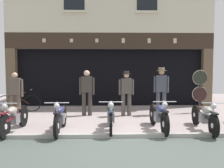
{
  "coord_description": "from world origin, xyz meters",
  "views": [
    {
      "loc": [
        -0.24,
        -6.3,
        1.85
      ],
      "look_at": [
        0.01,
        2.6,
        1.2
      ],
      "focal_mm": 40.61,
      "sensor_mm": 36.0,
      "label": 1
    }
  ],
  "objects_px": {
    "shopkeeper_center": "(87,90)",
    "advert_board_far": "(33,69)",
    "motorcycle_center_right": "(159,115)",
    "assistant_far_right": "(161,88)",
    "salesman_right": "(126,91)",
    "advert_board_near": "(61,71)",
    "motorcycle_right": "(204,116)",
    "motorcycle_center_left": "(60,117)",
    "salesman_left": "(15,93)",
    "leaning_bicycle": "(18,103)",
    "tyre_sign_pole": "(200,87)",
    "motorcycle_center": "(111,116)",
    "motorcycle_left": "(14,117)"
  },
  "relations": [
    {
      "from": "salesman_left",
      "to": "assistant_far_right",
      "type": "xyz_separation_m",
      "value": [
        5.24,
        0.53,
        0.12
      ]
    },
    {
      "from": "shopkeeper_center",
      "to": "motorcycle_center",
      "type": "bearing_deg",
      "value": 112.13
    },
    {
      "from": "salesman_left",
      "to": "advert_board_near",
      "type": "relative_size",
      "value": 1.52
    },
    {
      "from": "motorcycle_center",
      "to": "advert_board_far",
      "type": "bearing_deg",
      "value": -51.56
    },
    {
      "from": "advert_board_near",
      "to": "motorcycle_left",
      "type": "bearing_deg",
      "value": -95.8
    },
    {
      "from": "shopkeeper_center",
      "to": "motorcycle_center_right",
      "type": "bearing_deg",
      "value": 135.97
    },
    {
      "from": "advert_board_near",
      "to": "motorcycle_right",
      "type": "bearing_deg",
      "value": -44.23
    },
    {
      "from": "motorcycle_right",
      "to": "tyre_sign_pole",
      "type": "xyz_separation_m",
      "value": [
        0.9,
        2.76,
        0.61
      ]
    },
    {
      "from": "assistant_far_right",
      "to": "advert_board_near",
      "type": "distance_m",
      "value": 4.78
    },
    {
      "from": "motorcycle_center_right",
      "to": "advert_board_far",
      "type": "distance_m",
      "value": 6.8
    },
    {
      "from": "motorcycle_right",
      "to": "leaning_bicycle",
      "type": "bearing_deg",
      "value": -24.44
    },
    {
      "from": "motorcycle_center_left",
      "to": "salesman_right",
      "type": "height_order",
      "value": "salesman_right"
    },
    {
      "from": "salesman_right",
      "to": "advert_board_far",
      "type": "height_order",
      "value": "advert_board_far"
    },
    {
      "from": "shopkeeper_center",
      "to": "salesman_right",
      "type": "relative_size",
      "value": 1.02
    },
    {
      "from": "motorcycle_right",
      "to": "salesman_left",
      "type": "relative_size",
      "value": 1.28
    },
    {
      "from": "motorcycle_right",
      "to": "motorcycle_center_left",
      "type": "bearing_deg",
      "value": 2.6
    },
    {
      "from": "motorcycle_center_right",
      "to": "advert_board_near",
      "type": "height_order",
      "value": "advert_board_near"
    },
    {
      "from": "motorcycle_center_right",
      "to": "assistant_far_right",
      "type": "xyz_separation_m",
      "value": [
        0.58,
        2.31,
        0.57
      ]
    },
    {
      "from": "motorcycle_center_left",
      "to": "advert_board_far",
      "type": "bearing_deg",
      "value": -67.82
    },
    {
      "from": "salesman_right",
      "to": "leaning_bicycle",
      "type": "relative_size",
      "value": 0.96
    },
    {
      "from": "motorcycle_center_left",
      "to": "advert_board_near",
      "type": "xyz_separation_m",
      "value": [
        -0.79,
        4.74,
        1.18
      ]
    },
    {
      "from": "motorcycle_right",
      "to": "leaning_bicycle",
      "type": "distance_m",
      "value": 7.02
    },
    {
      "from": "motorcycle_center_right",
      "to": "assistant_far_right",
      "type": "height_order",
      "value": "assistant_far_right"
    },
    {
      "from": "motorcycle_center_left",
      "to": "salesman_left",
      "type": "relative_size",
      "value": 1.22
    },
    {
      "from": "motorcycle_left",
      "to": "motorcycle_center",
      "type": "height_order",
      "value": "motorcycle_left"
    },
    {
      "from": "motorcycle_center",
      "to": "salesman_right",
      "type": "distance_m",
      "value": 2.26
    },
    {
      "from": "salesman_right",
      "to": "advert_board_near",
      "type": "relative_size",
      "value": 1.55
    },
    {
      "from": "salesman_right",
      "to": "leaning_bicycle",
      "type": "bearing_deg",
      "value": -14.82
    },
    {
      "from": "salesman_right",
      "to": "advert_board_near",
      "type": "bearing_deg",
      "value": -44.14
    },
    {
      "from": "salesman_right",
      "to": "tyre_sign_pole",
      "type": "distance_m",
      "value": 2.98
    },
    {
      "from": "motorcycle_left",
      "to": "advert_board_near",
      "type": "bearing_deg",
      "value": -94.08
    },
    {
      "from": "motorcycle_center_left",
      "to": "salesman_left",
      "type": "height_order",
      "value": "salesman_left"
    },
    {
      "from": "motorcycle_center",
      "to": "motorcycle_right",
      "type": "xyz_separation_m",
      "value": [
        2.64,
        -0.11,
        -0.01
      ]
    },
    {
      "from": "salesman_left",
      "to": "tyre_sign_pole",
      "type": "height_order",
      "value": "tyre_sign_pole"
    },
    {
      "from": "shopkeeper_center",
      "to": "assistant_far_right",
      "type": "xyz_separation_m",
      "value": [
        2.78,
        0.08,
        0.07
      ]
    },
    {
      "from": "motorcycle_center_right",
      "to": "advert_board_far",
      "type": "height_order",
      "value": "advert_board_far"
    },
    {
      "from": "motorcycle_center_left",
      "to": "motorcycle_right",
      "type": "distance_m",
      "value": 4.05
    },
    {
      "from": "motorcycle_right",
      "to": "salesman_left",
      "type": "distance_m",
      "value": 6.25
    },
    {
      "from": "assistant_far_right",
      "to": "advert_board_near",
      "type": "relative_size",
      "value": 1.68
    },
    {
      "from": "shopkeeper_center",
      "to": "advert_board_far",
      "type": "bearing_deg",
      "value": -41.03
    },
    {
      "from": "motorcycle_center_left",
      "to": "leaning_bicycle",
      "type": "height_order",
      "value": "motorcycle_center_left"
    },
    {
      "from": "motorcycle_left",
      "to": "shopkeeper_center",
      "type": "height_order",
      "value": "shopkeeper_center"
    },
    {
      "from": "assistant_far_right",
      "to": "advert_board_far",
      "type": "xyz_separation_m",
      "value": [
        -5.41,
        2.31,
        0.69
      ]
    },
    {
      "from": "motorcycle_center_right",
      "to": "motorcycle_right",
      "type": "relative_size",
      "value": 0.98
    },
    {
      "from": "salesman_left",
      "to": "tyre_sign_pole",
      "type": "relative_size",
      "value": 0.94
    },
    {
      "from": "salesman_right",
      "to": "motorcycle_center_right",
      "type": "bearing_deg",
      "value": 106.39
    },
    {
      "from": "advert_board_near",
      "to": "advert_board_far",
      "type": "bearing_deg",
      "value": 180.0
    },
    {
      "from": "salesman_left",
      "to": "motorcycle_right",
      "type": "bearing_deg",
      "value": 162.48
    },
    {
      "from": "tyre_sign_pole",
      "to": "salesman_right",
      "type": "bearing_deg",
      "value": -169.7
    },
    {
      "from": "motorcycle_right",
      "to": "salesman_right",
      "type": "bearing_deg",
      "value": -45.63
    }
  ]
}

